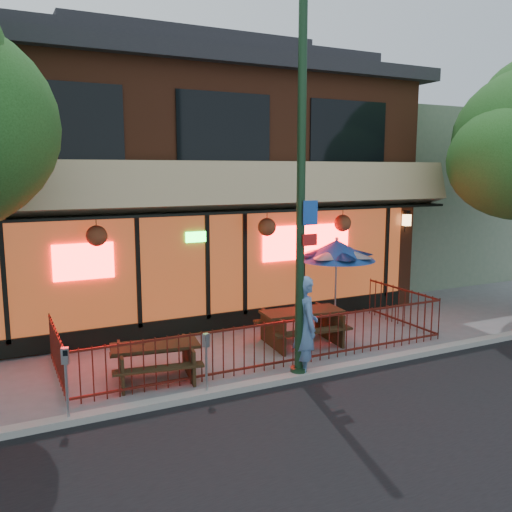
{
  "coord_description": "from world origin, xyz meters",
  "views": [
    {
      "loc": [
        -5.16,
        -9.02,
        3.98
      ],
      "look_at": [
        0.26,
        2.0,
        2.02
      ],
      "focal_mm": 38.0,
      "sensor_mm": 36.0,
      "label": 1
    }
  ],
  "objects": [
    {
      "name": "ground",
      "position": [
        0.0,
        0.0,
        0.0
      ],
      "size": [
        80.0,
        80.0,
        0.0
      ],
      "primitive_type": "plane",
      "color": "gray",
      "rests_on": "ground"
    },
    {
      "name": "neighbor_building",
      "position": [
        9.0,
        7.7,
        3.0
      ],
      "size": [
        6.0,
        7.0,
        6.0
      ],
      "primitive_type": "cube",
      "color": "gray",
      "rests_on": "ground"
    },
    {
      "name": "curb",
      "position": [
        0.0,
        -0.5,
        0.06
      ],
      "size": [
        80.0,
        0.25,
        0.12
      ],
      "primitive_type": "cube",
      "color": "#999993",
      "rests_on": "ground"
    },
    {
      "name": "parking_meter_far",
      "position": [
        -4.27,
        -0.48,
        0.85
      ],
      "size": [
        0.13,
        0.12,
        1.25
      ],
      "color": "#9EA1A7",
      "rests_on": "ground"
    },
    {
      "name": "restaurant_building",
      "position": [
        0.0,
        7.11,
        4.13
      ],
      "size": [
        12.96,
        9.49,
        8.05
      ],
      "color": "brown",
      "rests_on": "ground"
    },
    {
      "name": "pedestrian",
      "position": [
        0.18,
        -0.35,
        0.99
      ],
      "size": [
        0.65,
        0.82,
        1.98
      ],
      "primitive_type": "imported",
      "rotation": [
        0.0,
        0.0,
        1.3
      ],
      "color": "#5578AA",
      "rests_on": "ground"
    },
    {
      "name": "street_light",
      "position": [
        0.0,
        -0.4,
        3.15
      ],
      "size": [
        0.43,
        0.32,
        7.0
      ],
      "color": "#16331D",
      "rests_on": "ground"
    },
    {
      "name": "patio_umbrella",
      "position": [
        2.76,
        2.4,
        1.95
      ],
      "size": [
        2.0,
        2.0,
        2.28
      ],
      "color": "gray",
      "rests_on": "ground"
    },
    {
      "name": "parking_meter_near",
      "position": [
        -1.93,
        -0.48,
        0.79
      ],
      "size": [
        0.13,
        0.12,
        1.16
      ],
      "color": "gray",
      "rests_on": "ground"
    },
    {
      "name": "picnic_table_left",
      "position": [
        -2.52,
        0.7,
        0.46
      ],
      "size": [
        1.82,
        1.5,
        0.71
      ],
      "color": "#352513",
      "rests_on": "ground"
    },
    {
      "name": "picnic_table_right",
      "position": [
        1.11,
        1.33,
        0.52
      ],
      "size": [
        1.97,
        1.58,
        0.79
      ],
      "color": "#342312",
      "rests_on": "ground"
    },
    {
      "name": "patio_fence",
      "position": [
        0.0,
        0.5,
        0.63
      ],
      "size": [
        8.44,
        2.62,
        1.0
      ],
      "color": "#511811",
      "rests_on": "ground"
    }
  ]
}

